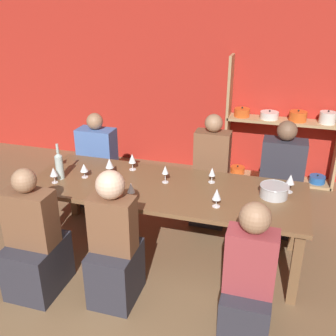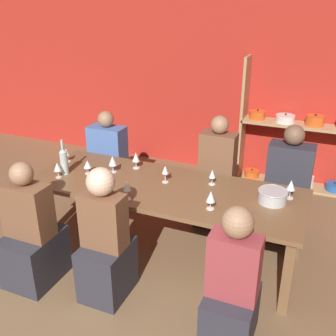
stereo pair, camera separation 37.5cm
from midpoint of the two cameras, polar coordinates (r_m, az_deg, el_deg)
name	(u,v)px [view 1 (the left image)]	position (r m, az deg, el deg)	size (l,w,h in m)	color
wall_back_red	(214,77)	(5.59, 4.72, 12.99)	(8.80, 0.06, 2.70)	red
shelf_unit	(283,137)	(5.46, 14.44, 4.38)	(1.48, 0.30, 1.69)	tan
dining_table	(165,193)	(3.76, -3.30, -3.77)	(2.63, 0.96, 0.72)	brown
mixing_bowl	(274,191)	(3.59, 12.29, -3.29)	(0.26, 0.26, 0.11)	#B7BABC
wine_bottle_green	(59,165)	(4.03, -18.10, 0.34)	(0.08, 0.08, 0.36)	#B2C6C1
wine_glass_empty_a	(54,172)	(3.96, -18.90, -0.61)	(0.08, 0.08, 0.16)	white
wine_glass_red_a	(131,188)	(3.45, -8.51, -3.03)	(0.07, 0.07, 0.18)	white
wine_glass_red_b	(84,168)	(4.00, -14.74, -0.07)	(0.08, 0.08, 0.14)	white
wine_glass_empty_b	(132,159)	(4.07, -7.85, 1.29)	(0.08, 0.08, 0.18)	white
wine_glass_white_a	(110,164)	(3.99, -11.16, 0.58)	(0.08, 0.08, 0.18)	white
wine_glass_red_c	(165,170)	(3.76, -3.26, -0.42)	(0.06, 0.06, 0.18)	white
wine_glass_empty_c	(217,194)	(3.33, 3.90, -3.93)	(0.08, 0.08, 0.17)	white
wine_glass_empty_d	(212,172)	(3.77, 3.60, -0.68)	(0.07, 0.07, 0.15)	white
wine_glass_white_b	(290,180)	(3.68, 14.60, -1.74)	(0.08, 0.08, 0.18)	white
wine_glass_red_d	(59,157)	(4.34, -17.98, 1.47)	(0.07, 0.07, 0.15)	white
person_near_a	(248,287)	(3.04, 7.96, -16.80)	(0.36, 0.45, 1.12)	#2D2D38
person_far_a	(99,170)	(4.98, -12.18, -0.31)	(0.45, 0.56, 1.13)	#2D2D38
person_near_b	(35,248)	(3.65, -21.62, -10.82)	(0.41, 0.51, 1.15)	#2D2D38
person_far_b	(280,190)	(4.39, 13.56, -3.23)	(0.45, 0.56, 1.23)	#2D2D38
person_near_c	(115,253)	(3.34, -11.02, -12.09)	(0.36, 0.45, 1.19)	#2D2D38
person_far_c	(211,182)	(4.42, 3.84, -2.16)	(0.38, 0.47, 1.25)	#2D2D38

